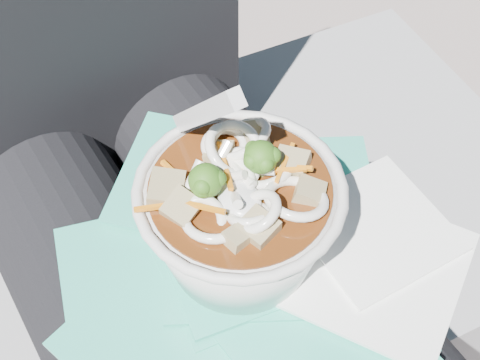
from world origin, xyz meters
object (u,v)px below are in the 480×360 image
plastic_bag (250,259)px  udon_bowl (240,213)px  stone_ledge (168,330)px  person_body (168,230)px  lap (215,312)px

plastic_bag → udon_bowl: bearing=133.3°
stone_ledge → plastic_bag: plastic_bag is taller
person_body → plastic_bag: 0.13m
stone_ledge → lap: lap is taller
lap → stone_ledge: bearing=90.0°
lap → plastic_bag: plastic_bag is taller
person_body → lap: bearing=-90.0°
person_body → plastic_bag: bearing=-74.0°
stone_ledge → plastic_bag: size_ratio=2.67×
lap → udon_bowl: udon_bowl is taller
stone_ledge → udon_bowl: (0.02, -0.16, 0.46)m
lap → udon_bowl: (0.02, -0.01, 0.15)m
stone_ledge → plastic_bag: bearing=-79.5°
plastic_bag → udon_bowl: 0.07m
lap → person_body: size_ratio=0.48×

